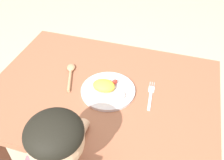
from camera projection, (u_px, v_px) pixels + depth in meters
name	position (u px, v px, depth m)	size (l,w,h in m)	color
dining_table	(103.00, 103.00, 1.26)	(1.08, 0.79, 0.74)	#94573D
plate	(107.00, 89.00, 1.17)	(0.26, 0.26, 0.06)	silver
fork	(151.00, 95.00, 1.16)	(0.03, 0.19, 0.01)	silver
spoon	(70.00, 73.00, 1.27)	(0.10, 0.20, 0.02)	tan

